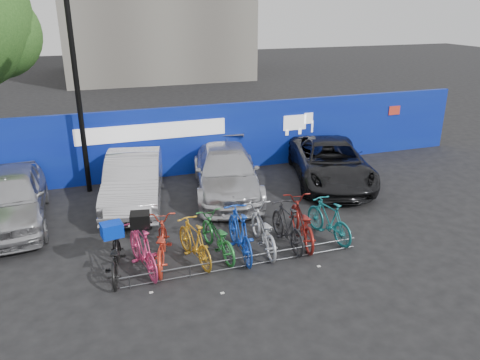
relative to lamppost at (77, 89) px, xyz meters
name	(u,v)px	position (x,y,z in m)	size (l,w,h in m)	color
ground	(237,255)	(3.20, -5.40, -3.27)	(100.00, 100.00, 0.00)	black
hoarding	(182,141)	(3.21, 0.60, -2.07)	(22.00, 0.18, 2.40)	#0B1B99
lamppost	(77,89)	(0.00, 0.00, 0.00)	(0.25, 0.50, 6.11)	black
bike_rack	(246,261)	(3.20, -6.00, -3.11)	(5.60, 0.03, 0.30)	#595B60
car_0	(10,198)	(-2.04, -1.81, -2.51)	(1.80, 4.47, 1.52)	#B0B1B5
car_1	(134,180)	(1.28, -1.41, -2.53)	(1.56, 4.48, 1.48)	#B6B5BA
car_2	(226,172)	(4.13, -1.51, -2.57)	(1.96, 4.81, 1.40)	#B9BABF
car_3	(330,162)	(7.70, -1.71, -2.58)	(2.29, 4.98, 1.38)	black
bike_0	(115,256)	(0.38, -5.35, -2.80)	(0.63, 1.81, 0.95)	black
bike_1	(142,248)	(0.99, -5.36, -2.72)	(0.52, 1.84, 1.11)	#F03A78
bike_2	(161,243)	(1.42, -5.19, -2.75)	(0.69, 1.97, 1.03)	red
bike_3	(194,242)	(2.17, -5.36, -2.75)	(0.49, 1.72, 1.04)	gold
bike_4	(217,236)	(2.75, -5.21, -2.79)	(0.64, 1.83, 0.96)	#237731
bike_5	(240,233)	(3.26, -5.40, -2.68)	(0.55, 1.96, 1.18)	blue
bike_6	(263,230)	(3.88, -5.29, -2.76)	(0.68, 1.94, 1.02)	#AEB0B6
bike_7	(287,225)	(4.51, -5.35, -2.72)	(0.52, 1.83, 1.10)	black
bike_8	(301,222)	(4.94, -5.24, -2.74)	(0.71, 2.04, 1.07)	maroon
bike_9	(329,219)	(5.67, -5.33, -2.74)	(0.50, 1.75, 1.05)	#19767D
cargo_crate	(112,230)	(0.38, -5.35, -2.16)	(0.44, 0.34, 0.32)	#042CC8
cargo_topcase	(140,220)	(0.99, -5.36, -2.01)	(0.42, 0.37, 0.31)	black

